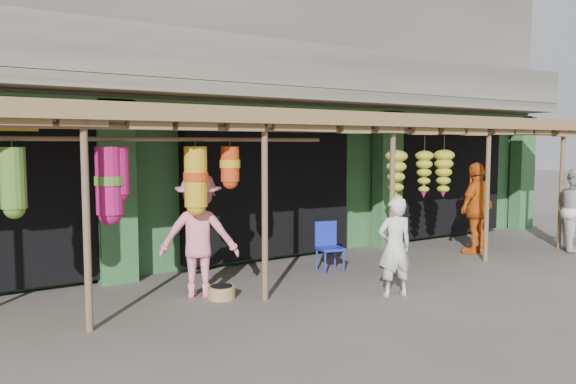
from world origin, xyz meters
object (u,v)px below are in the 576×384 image
person_vendor (477,208)px  blue_chair (328,244)px  person_right (576,210)px  person_shopper (199,235)px  person_front (395,247)px

person_vendor → blue_chair: bearing=-15.7°
person_right → person_shopper: (-8.21, 1.11, 0.04)m
blue_chair → person_shopper: size_ratio=0.48×
person_right → blue_chair: bearing=123.8°
blue_chair → person_front: 1.90m
person_right → person_front: bearing=142.7°
person_vendor → person_shopper: bearing=-10.6°
person_right → person_vendor: size_ratio=0.94×
person_shopper → person_front: bearing=178.4°
blue_chair → person_vendor: person_vendor is taller
blue_chair → person_shopper: bearing=-162.0°
blue_chair → person_right: bearing=-1.7°
person_shopper → blue_chair: bearing=-142.6°
person_vendor → person_right: bearing=144.2°
blue_chair → person_vendor: 3.62m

